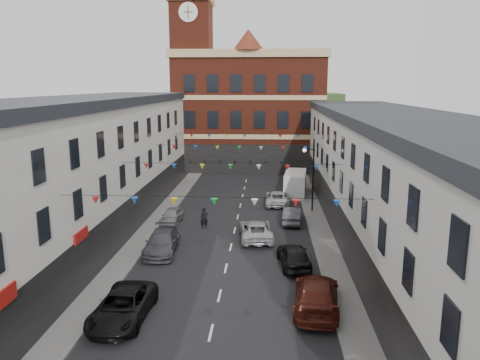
% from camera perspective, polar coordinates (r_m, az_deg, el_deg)
% --- Properties ---
extents(ground, '(160.00, 160.00, 0.00)m').
position_cam_1_polar(ground, '(30.73, -1.74, -10.72)').
color(ground, black).
rests_on(ground, ground).
extents(pavement_left, '(1.80, 64.00, 0.15)m').
position_cam_1_polar(pavement_left, '(33.82, -13.30, -8.77)').
color(pavement_left, '#605E5B').
rests_on(pavement_left, ground).
extents(pavement_right, '(1.80, 64.00, 0.15)m').
position_cam_1_polar(pavement_right, '(32.73, 10.87, -9.36)').
color(pavement_right, '#605E5B').
rests_on(pavement_right, ground).
extents(terrace_left, '(8.40, 56.00, 10.70)m').
position_cam_1_polar(terrace_left, '(33.26, -22.30, -0.23)').
color(terrace_left, beige).
rests_on(terrace_left, ground).
extents(terrace_right, '(8.40, 56.00, 9.70)m').
position_cam_1_polar(terrace_right, '(31.46, 20.28, -1.64)').
color(terrace_right, beige).
rests_on(terrace_right, ground).
extents(civic_building, '(20.60, 13.30, 18.50)m').
position_cam_1_polar(civic_building, '(66.40, 1.18, 8.54)').
color(civic_building, maroon).
rests_on(civic_building, ground).
extents(clock_tower, '(5.60, 5.60, 30.00)m').
position_cam_1_polar(clock_tower, '(64.20, -5.83, 14.45)').
color(clock_tower, maroon).
rests_on(clock_tower, ground).
extents(distant_hill, '(40.00, 14.00, 10.00)m').
position_cam_1_polar(distant_hill, '(90.80, -0.77, 7.38)').
color(distant_hill, '#274821').
rests_on(distant_hill, ground).
extents(street_lamp, '(1.10, 0.36, 6.00)m').
position_cam_1_polar(street_lamp, '(43.20, 8.60, 1.11)').
color(street_lamp, black).
rests_on(street_lamp, ground).
extents(car_left_c, '(2.61, 5.39, 1.48)m').
position_cam_1_polar(car_left_c, '(24.97, -14.10, -14.72)').
color(car_left_c, black).
rests_on(car_left_c, ground).
extents(car_left_d, '(2.38, 5.32, 1.51)m').
position_cam_1_polar(car_left_d, '(33.64, -9.51, -7.49)').
color(car_left_d, '#46474F').
rests_on(car_left_d, ground).
extents(car_left_e, '(1.72, 3.83, 1.28)m').
position_cam_1_polar(car_left_e, '(40.43, -8.31, -4.35)').
color(car_left_e, gray).
rests_on(car_left_e, ground).
extents(car_right_c, '(2.90, 5.89, 1.65)m').
position_cam_1_polar(car_right_c, '(25.59, 9.30, -13.63)').
color(car_right_c, '#4D180F').
rests_on(car_right_c, ground).
extents(car_right_d, '(2.33, 4.68, 1.53)m').
position_cam_1_polar(car_right_d, '(30.88, 6.59, -9.14)').
color(car_right_d, black).
rests_on(car_right_d, ground).
extents(car_right_e, '(1.79, 4.33, 1.40)m').
position_cam_1_polar(car_right_e, '(40.31, 6.35, -4.26)').
color(car_right_e, '#46474D').
rests_on(car_right_e, ground).
extents(car_right_f, '(2.32, 4.98, 1.38)m').
position_cam_1_polar(car_right_f, '(46.15, 4.55, -2.20)').
color(car_right_f, silver).
rests_on(car_right_f, ground).
extents(moving_car, '(2.90, 5.41, 1.45)m').
position_cam_1_polar(moving_car, '(35.99, 1.98, -6.11)').
color(moving_car, silver).
rests_on(moving_car, ground).
extents(white_van, '(2.72, 5.78, 2.47)m').
position_cam_1_polar(white_van, '(50.38, 6.75, -0.43)').
color(white_van, white).
rests_on(white_van, ground).
extents(pedestrian, '(0.73, 0.57, 1.77)m').
position_cam_1_polar(pedestrian, '(38.59, -4.36, -4.66)').
color(pedestrian, black).
rests_on(pedestrian, ground).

